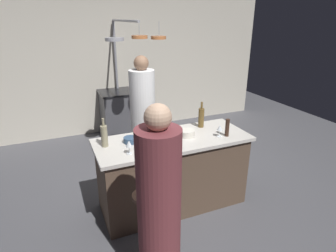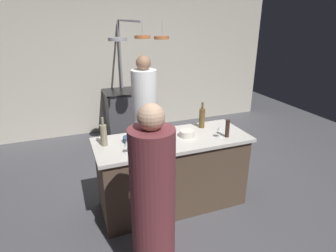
{
  "view_description": "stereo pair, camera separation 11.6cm",
  "coord_description": "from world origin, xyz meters",
  "views": [
    {
      "loc": [
        -1.23,
        -2.74,
        2.22
      ],
      "look_at": [
        0.0,
        0.15,
        1.0
      ],
      "focal_mm": 30.36,
      "sensor_mm": 36.0,
      "label": 1
    },
    {
      "loc": [
        -1.12,
        -2.78,
        2.22
      ],
      "look_at": [
        0.0,
        0.15,
        1.0
      ],
      "focal_mm": 30.36,
      "sensor_mm": 36.0,
      "label": 2
    }
  ],
  "objects": [
    {
      "name": "ground_plane",
      "position": [
        0.0,
        0.0,
        0.0
      ],
      "size": [
        9.0,
        9.0,
        0.0
      ],
      "primitive_type": "plane",
      "color": "#4C4C51"
    },
    {
      "name": "back_wall",
      "position": [
        0.0,
        2.85,
        1.3
      ],
      "size": [
        6.4,
        0.16,
        2.6
      ],
      "primitive_type": "cube",
      "color": "beige",
      "rests_on": "ground_plane"
    },
    {
      "name": "kitchen_island",
      "position": [
        0.0,
        0.0,
        0.45
      ],
      "size": [
        1.8,
        0.72,
        0.9
      ],
      "color": "brown",
      "rests_on": "ground_plane"
    },
    {
      "name": "stove_range",
      "position": [
        0.0,
        2.45,
        0.45
      ],
      "size": [
        0.8,
        0.64,
        0.89
      ],
      "color": "#47474C",
      "rests_on": "ground_plane"
    },
    {
      "name": "chef",
      "position": [
        -0.03,
        1.01,
        0.8
      ],
      "size": [
        0.36,
        0.36,
        1.72
      ],
      "color": "white",
      "rests_on": "ground_plane"
    },
    {
      "name": "bar_stool_left",
      "position": [
        -0.55,
        -0.62,
        0.38
      ],
      "size": [
        0.28,
        0.28,
        0.68
      ],
      "color": "#4C4C51",
      "rests_on": "ground_plane"
    },
    {
      "name": "guest_left",
      "position": [
        -0.56,
        -1.0,
        0.77
      ],
      "size": [
        0.35,
        0.35,
        1.66
      ],
      "color": "brown",
      "rests_on": "ground_plane"
    },
    {
      "name": "overhead_pot_rack",
      "position": [
        -0.0,
        1.82,
        1.71
      ],
      "size": [
        0.9,
        1.56,
        2.17
      ],
      "color": "gray",
      "rests_on": "ground_plane"
    },
    {
      "name": "pepper_mill",
      "position": [
        0.61,
        -0.18,
        1.01
      ],
      "size": [
        0.05,
        0.05,
        0.21
      ],
      "primitive_type": "cylinder",
      "color": "#382319",
      "rests_on": "kitchen_island"
    },
    {
      "name": "wine_bottle_white",
      "position": [
        -0.76,
        0.1,
        1.03
      ],
      "size": [
        0.07,
        0.07,
        0.32
      ],
      "color": "gray",
      "rests_on": "kitchen_island"
    },
    {
      "name": "wine_bottle_amber",
      "position": [
        0.47,
        0.2,
        1.03
      ],
      "size": [
        0.07,
        0.07,
        0.33
      ],
      "color": "brown",
      "rests_on": "kitchen_island"
    },
    {
      "name": "wine_bottle_rose",
      "position": [
        -0.4,
        -0.19,
        1.01
      ],
      "size": [
        0.07,
        0.07,
        0.29
      ],
      "color": "#B78C8E",
      "rests_on": "kitchen_island"
    },
    {
      "name": "wine_bottle_dark",
      "position": [
        -0.29,
        0.07,
        1.01
      ],
      "size": [
        0.07,
        0.07,
        0.29
      ],
      "color": "black",
      "rests_on": "kitchen_island"
    },
    {
      "name": "wine_glass_by_chef",
      "position": [
        -0.57,
        -0.18,
        1.01
      ],
      "size": [
        0.07,
        0.07,
        0.15
      ],
      "color": "silver",
      "rests_on": "kitchen_island"
    },
    {
      "name": "wine_glass_near_right_guest",
      "position": [
        0.52,
        -0.16,
        1.01
      ],
      "size": [
        0.07,
        0.07,
        0.15
      ],
      "color": "silver",
      "rests_on": "kitchen_island"
    },
    {
      "name": "mixing_bowl_ceramic",
      "position": [
        0.18,
        -0.0,
        0.94
      ],
      "size": [
        0.18,
        0.18,
        0.07
      ],
      "primitive_type": "cylinder",
      "color": "silver",
      "rests_on": "kitchen_island"
    },
    {
      "name": "mixing_bowl_blue",
      "position": [
        -0.48,
        0.08,
        0.93
      ],
      "size": [
        0.15,
        0.15,
        0.06
      ],
      "primitive_type": "cylinder",
      "color": "#334C6B",
      "rests_on": "kitchen_island"
    }
  ]
}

